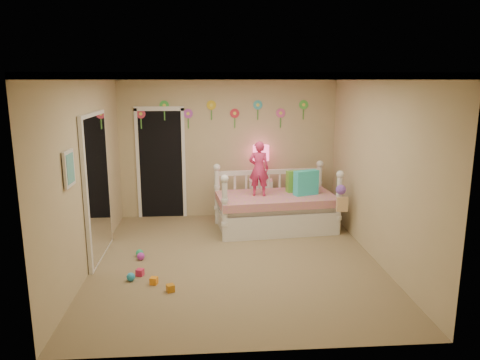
{
  "coord_description": "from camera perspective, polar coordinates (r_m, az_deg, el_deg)",
  "views": [
    {
      "loc": [
        -0.39,
        -6.1,
        2.54
      ],
      "look_at": [
        0.1,
        0.6,
        1.05
      ],
      "focal_mm": 33.89,
      "sensor_mm": 36.0,
      "label": 1
    }
  ],
  "objects": [
    {
      "name": "table_lamp",
      "position": [
        8.34,
        2.66,
        2.89
      ],
      "size": [
        0.3,
        0.3,
        0.65
      ],
      "color": "#E91F8F",
      "rests_on": "nightstand"
    },
    {
      "name": "daybed",
      "position": [
        7.81,
        4.51,
        -2.29
      ],
      "size": [
        2.13,
        1.29,
        1.1
      ],
      "primitive_type": null,
      "rotation": [
        0.0,
        0.0,
        0.1
      ],
      "color": "white",
      "rests_on": "floor"
    },
    {
      "name": "back_wall",
      "position": [
        8.45,
        -1.5,
        4.06
      ],
      "size": [
        4.0,
        0.01,
        2.6
      ],
      "primitive_type": "cube",
      "color": "tan",
      "rests_on": "floor"
    },
    {
      "name": "closet_doorway",
      "position": [
        8.51,
        -9.93,
        2.13
      ],
      "size": [
        0.9,
        0.04,
        2.07
      ],
      "primitive_type": "cube",
      "color": "black",
      "rests_on": "back_wall"
    },
    {
      "name": "mirror_closet",
      "position": [
        6.75,
        -17.52,
        -0.83
      ],
      "size": [
        0.07,
        1.3,
        2.1
      ],
      "primitive_type": "cube",
      "color": "white",
      "rests_on": "left_wall"
    },
    {
      "name": "wall_picture",
      "position": [
        5.52,
        -20.74,
        1.37
      ],
      "size": [
        0.05,
        0.34,
        0.42
      ],
      "primitive_type": "cube",
      "color": "white",
      "rests_on": "left_wall"
    },
    {
      "name": "left_wall",
      "position": [
        6.43,
        -18.61,
        0.72
      ],
      "size": [
        0.01,
        4.5,
        2.6
      ],
      "primitive_type": "cube",
      "color": "tan",
      "rests_on": "floor"
    },
    {
      "name": "flower_decals",
      "position": [
        8.36,
        -2.14,
        8.39
      ],
      "size": [
        3.4,
        0.02,
        0.5
      ],
      "primitive_type": null,
      "color": "#B2668C",
      "rests_on": "back_wall"
    },
    {
      "name": "right_wall",
      "position": [
        6.67,
        16.91,
        1.24
      ],
      "size": [
        0.01,
        4.5,
        2.6
      ],
      "primitive_type": "cube",
      "color": "tan",
      "rests_on": "floor"
    },
    {
      "name": "floor",
      "position": [
        6.62,
        -0.49,
        -10.06
      ],
      "size": [
        4.0,
        4.5,
        0.01
      ],
      "primitive_type": "cube",
      "color": "#7F684C",
      "rests_on": "ground"
    },
    {
      "name": "pillow_turquoise",
      "position": [
        7.8,
        8.32,
        -0.34
      ],
      "size": [
        0.45,
        0.29,
        0.42
      ],
      "primitive_type": "cube",
      "rotation": [
        0.0,
        0.0,
        0.36
      ],
      "color": "#29D1BF",
      "rests_on": "daybed"
    },
    {
      "name": "crown_molding",
      "position": [
        6.11,
        -0.54,
        12.79
      ],
      "size": [
        4.0,
        4.5,
        0.06
      ],
      "primitive_type": null,
      "color": "white",
      "rests_on": "ceiling"
    },
    {
      "name": "hanging_bag",
      "position": [
        7.44,
        12.58,
        -2.36
      ],
      "size": [
        0.2,
        0.16,
        0.36
      ],
      "primitive_type": null,
      "color": "beige",
      "rests_on": "daybed"
    },
    {
      "name": "child",
      "position": [
        7.63,
        2.39,
        1.43
      ],
      "size": [
        0.36,
        0.26,
        0.93
      ],
      "primitive_type": "imported",
      "rotation": [
        0.0,
        0.0,
        3.02
      ],
      "color": "#DC3268",
      "rests_on": "daybed"
    },
    {
      "name": "pillow_lime",
      "position": [
        8.01,
        7.27,
        -0.16
      ],
      "size": [
        0.41,
        0.21,
        0.37
      ],
      "primitive_type": "cube",
      "rotation": [
        0.0,
        0.0,
        0.17
      ],
      "color": "#68BF3A",
      "rests_on": "daybed"
    },
    {
      "name": "ceiling",
      "position": [
        6.11,
        -0.54,
        13.07
      ],
      "size": [
        4.0,
        4.5,
        0.01
      ],
      "primitive_type": "cube",
      "color": "white",
      "rests_on": "floor"
    },
    {
      "name": "nightstand",
      "position": [
        8.51,
        2.6,
        -2.36
      ],
      "size": [
        0.45,
        0.36,
        0.71
      ],
      "primitive_type": "cube",
      "rotation": [
        0.0,
        0.0,
        -0.08
      ],
      "color": "white",
      "rests_on": "floor"
    },
    {
      "name": "toy_scatter",
      "position": [
        6.36,
        -11.89,
        -10.76
      ],
      "size": [
        1.27,
        1.51,
        0.11
      ],
      "primitive_type": null,
      "rotation": [
        0.0,
        0.0,
        -0.43
      ],
      "color": "#996666",
      "rests_on": "floor"
    }
  ]
}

